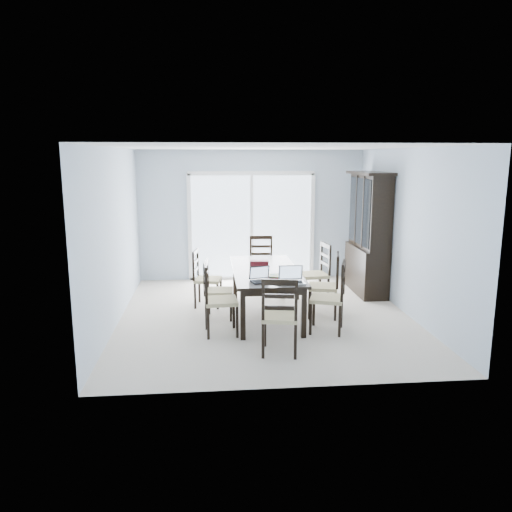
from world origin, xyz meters
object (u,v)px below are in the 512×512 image
object	(u,v)px
game_box	(259,263)
cell_phone	(278,285)
dining_table	(265,274)
laptop_silver	(292,279)
chair_right_far	(319,266)
laptop_dark	(262,278)
china_hutch	(368,235)
chair_left_near	(214,292)
chair_left_far	(202,272)
chair_end_far	(261,257)
chair_left_mid	(214,283)
chair_end_near	(280,308)
chair_right_mid	(330,278)
chair_right_near	(334,289)
hot_tub	(209,248)

from	to	relation	value
game_box	cell_phone	bearing A→B (deg)	-84.18
dining_table	laptop_silver	size ratio (longest dim) A/B	6.41
dining_table	cell_phone	bearing A→B (deg)	-86.00
chair_right_far	laptop_silver	bearing A→B (deg)	147.69
dining_table	laptop_dark	distance (m)	0.79
china_hutch	chair_left_near	size ratio (longest dim) A/B	1.88
chair_left_far	chair_right_far	bearing A→B (deg)	100.86
dining_table	chair_left_near	distance (m)	1.09
chair_end_far	laptop_silver	bearing A→B (deg)	97.12
china_hutch	chair_left_mid	distance (m)	3.14
dining_table	chair_left_far	world-z (taller)	chair_left_far
chair_left_near	game_box	size ratio (longest dim) A/B	3.93
chair_end_near	chair_right_far	bearing A→B (deg)	76.34
chair_right_far	laptop_silver	distance (m)	1.76
chair_right_mid	game_box	size ratio (longest dim) A/B	3.90
chair_left_mid	chair_right_near	distance (m)	1.87
chair_end_near	china_hutch	bearing A→B (deg)	64.51
laptop_silver	game_box	bearing A→B (deg)	104.68
dining_table	cell_phone	size ratio (longest dim) A/B	22.02
chair_end_far	laptop_dark	world-z (taller)	chair_end_far
chair_end_near	laptop_dark	size ratio (longest dim) A/B	3.46
china_hutch	laptop_silver	bearing A→B (deg)	-129.28
cell_phone	game_box	bearing A→B (deg)	113.63
laptop_dark	hot_tub	size ratio (longest dim) A/B	0.17
chair_left_near	chair_left_mid	xyz separation A→B (m)	(0.00, 0.72, -0.06)
chair_left_near	chair_right_mid	size ratio (longest dim) A/B	1.01
chair_end_near	chair_end_far	bearing A→B (deg)	97.95
china_hutch	cell_phone	xyz separation A→B (m)	(-1.96, -2.21, -0.32)
game_box	chair_end_far	bearing A→B (deg)	82.53
chair_end_near	hot_tub	bearing A→B (deg)	109.46
chair_right_near	chair_left_far	bearing A→B (deg)	70.36
dining_table	chair_right_near	world-z (taller)	chair_right_near
chair_left_near	chair_end_far	distance (m)	2.54
dining_table	laptop_dark	bearing A→B (deg)	-99.61
dining_table	chair_left_near	xyz separation A→B (m)	(-0.81, -0.74, -0.05)
chair_right_near	laptop_silver	world-z (taller)	chair_right_near
china_hutch	laptop_dark	size ratio (longest dim) A/B	6.46
chair_right_mid	chair_end_far	bearing A→B (deg)	41.08
chair_left_near	game_box	xyz separation A→B (m)	(0.74, 1.07, 0.17)
chair_right_far	cell_phone	size ratio (longest dim) A/B	11.80
china_hutch	chair_left_mid	world-z (taller)	china_hutch
chair_right_near	laptop_dark	distance (m)	1.03
chair_left_near	chair_left_far	distance (m)	1.41
chair_right_far	chair_end_near	bearing A→B (deg)	148.77
chair_right_far	chair_right_mid	bearing A→B (deg)	171.71
chair_left_far	game_box	bearing A→B (deg)	79.92
chair_right_near	chair_end_near	size ratio (longest dim) A/B	1.01
chair_end_far	hot_tub	world-z (taller)	chair_end_far
game_box	chair_right_mid	bearing A→B (deg)	-22.96
chair_right_far	chair_end_near	world-z (taller)	chair_right_far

